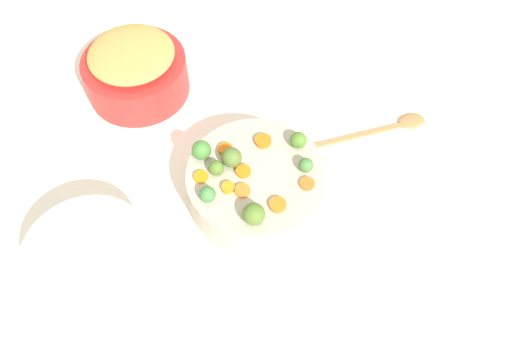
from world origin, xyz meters
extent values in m
cube|color=white|center=(0.00, 0.00, 0.01)|extent=(2.40, 2.40, 0.02)
cylinder|color=#B9AE9A|center=(-0.01, -0.05, 0.07)|extent=(0.29, 0.29, 0.09)
cylinder|color=red|center=(-0.42, -0.15, 0.07)|extent=(0.25, 0.25, 0.10)
ellipsoid|color=tan|center=(-0.42, -0.15, 0.14)|extent=(0.20, 0.20, 0.04)
cylinder|color=orange|center=(-0.07, 0.00, 0.12)|extent=(0.04, 0.04, 0.01)
cylinder|color=orange|center=(0.00, -0.12, 0.12)|extent=(0.03, 0.03, 0.01)
cylinder|color=orange|center=(0.07, 0.02, 0.12)|extent=(0.04, 0.04, 0.01)
cylinder|color=orange|center=(0.02, -0.10, 0.12)|extent=(0.03, 0.03, 0.01)
cylinder|color=orange|center=(-0.09, -0.08, 0.12)|extent=(0.04, 0.04, 0.01)
cylinder|color=orange|center=(-0.05, -0.15, 0.12)|extent=(0.04, 0.04, 0.01)
cylinder|color=orange|center=(-0.02, -0.07, 0.12)|extent=(0.04, 0.04, 0.01)
cylinder|color=orange|center=(0.08, -0.05, 0.12)|extent=(0.04, 0.04, 0.01)
sphere|color=#477C3D|center=(0.04, 0.04, 0.13)|extent=(0.03, 0.03, 0.03)
sphere|color=#547A2B|center=(-0.05, -0.12, 0.13)|extent=(0.03, 0.03, 0.03)
sphere|color=#468042|center=(0.00, -0.16, 0.13)|extent=(0.03, 0.03, 0.03)
sphere|color=#507E2E|center=(-0.02, 0.06, 0.13)|extent=(0.04, 0.04, 0.04)
sphere|color=#567030|center=(-0.05, -0.08, 0.13)|extent=(0.04, 0.04, 0.04)
sphere|color=#52742A|center=(0.09, -0.11, 0.13)|extent=(0.04, 0.04, 0.04)
sphere|color=#468338|center=(-0.10, -0.13, 0.13)|extent=(0.04, 0.04, 0.04)
cube|color=#A87B48|center=(-0.03, 0.24, 0.02)|extent=(0.06, 0.23, 0.01)
ellipsoid|color=#A87B48|center=(0.00, 0.38, 0.03)|extent=(0.06, 0.07, 0.01)
cylinder|color=white|center=(-0.01, -0.42, 0.07)|extent=(0.24, 0.24, 0.10)
camera|label=1|loc=(0.52, -0.35, 1.02)|focal=37.49mm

